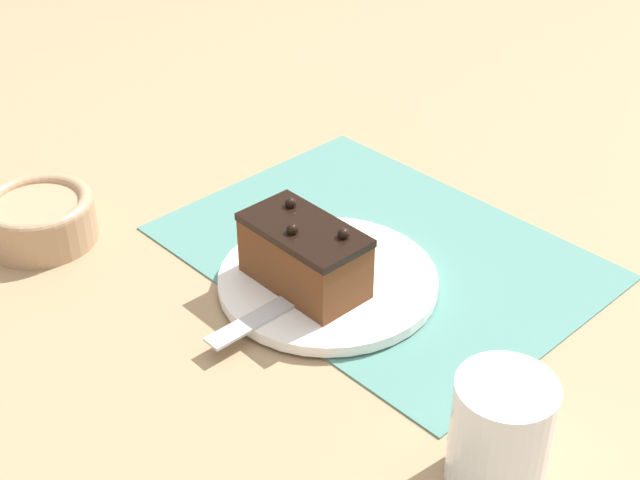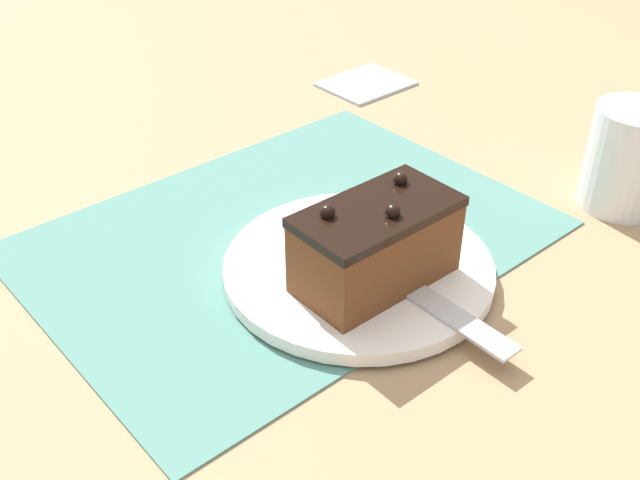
{
  "view_description": "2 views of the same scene",
  "coord_description": "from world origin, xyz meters",
  "px_view_note": "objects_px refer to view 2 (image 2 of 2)",
  "views": [
    {
      "loc": [
        0.55,
        -0.62,
        0.57
      ],
      "look_at": [
        -0.02,
        -0.08,
        0.04
      ],
      "focal_mm": 50.0,
      "sensor_mm": 36.0,
      "label": 1
    },
    {
      "loc": [
        -0.36,
        -0.46,
        0.39
      ],
      "look_at": [
        -0.01,
        -0.06,
        0.03
      ],
      "focal_mm": 42.0,
      "sensor_mm": 36.0,
      "label": 2
    }
  ],
  "objects_px": {
    "serving_knife": "(379,264)",
    "cake_plate": "(358,267)",
    "drinking_glass": "(629,158)",
    "chocolate_cake": "(377,244)"
  },
  "relations": [
    {
      "from": "cake_plate",
      "to": "chocolate_cake",
      "type": "distance_m",
      "value": 0.05
    },
    {
      "from": "cake_plate",
      "to": "serving_knife",
      "type": "bearing_deg",
      "value": -73.37
    },
    {
      "from": "chocolate_cake",
      "to": "drinking_glass",
      "type": "relative_size",
      "value": 1.31
    },
    {
      "from": "chocolate_cake",
      "to": "serving_knife",
      "type": "distance_m",
      "value": 0.03
    },
    {
      "from": "chocolate_cake",
      "to": "drinking_glass",
      "type": "xyz_separation_m",
      "value": [
        0.29,
        -0.06,
        -0.0
      ]
    },
    {
      "from": "chocolate_cake",
      "to": "drinking_glass",
      "type": "distance_m",
      "value": 0.29
    },
    {
      "from": "serving_knife",
      "to": "cake_plate",
      "type": "bearing_deg",
      "value": -72.6
    },
    {
      "from": "serving_knife",
      "to": "drinking_glass",
      "type": "bearing_deg",
      "value": 167.82
    },
    {
      "from": "chocolate_cake",
      "to": "serving_knife",
      "type": "height_order",
      "value": "chocolate_cake"
    },
    {
      "from": "serving_knife",
      "to": "chocolate_cake",
      "type": "bearing_deg",
      "value": 32.82
    }
  ]
}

